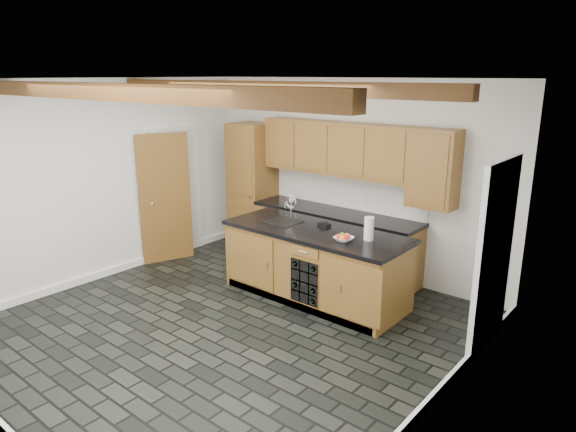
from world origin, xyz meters
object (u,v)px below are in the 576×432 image
(kitchen_scale, at_px, (324,224))
(paper_towel, at_px, (369,229))
(fruit_bowl, at_px, (344,239))
(island, at_px, (315,264))

(kitchen_scale, xyz_separation_m, paper_towel, (0.75, -0.13, 0.12))
(kitchen_scale, height_order, fruit_bowl, fruit_bowl)
(island, relative_size, paper_towel, 8.76)
(island, xyz_separation_m, kitchen_scale, (-0.01, 0.21, 0.49))
(island, distance_m, fruit_bowl, 0.74)
(fruit_bowl, distance_m, paper_towel, 0.33)
(island, xyz_separation_m, fruit_bowl, (0.53, -0.15, 0.49))
(kitchen_scale, bearing_deg, island, -72.68)
(island, distance_m, paper_towel, 0.96)
(island, height_order, kitchen_scale, kitchen_scale)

